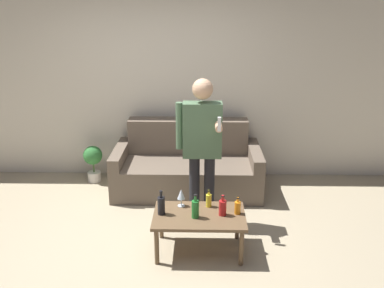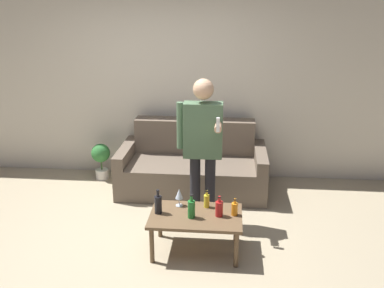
{
  "view_description": "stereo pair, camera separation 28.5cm",
  "coord_description": "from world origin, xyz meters",
  "views": [
    {
      "loc": [
        0.53,
        -3.57,
        2.36
      ],
      "look_at": [
        0.44,
        0.56,
        0.95
      ],
      "focal_mm": 40.0,
      "sensor_mm": 36.0,
      "label": 1
    },
    {
      "loc": [
        0.82,
        -3.56,
        2.36
      ],
      "look_at": [
        0.44,
        0.56,
        0.95
      ],
      "focal_mm": 40.0,
      "sensor_mm": 36.0,
      "label": 2
    }
  ],
  "objects": [
    {
      "name": "coffee_table",
      "position": [
        0.52,
        0.09,
        0.35
      ],
      "size": [
        0.88,
        0.57,
        0.4
      ],
      "color": "brown",
      "rests_on": "ground_plane"
    },
    {
      "name": "wine_glass_near",
      "position": [
        0.34,
        0.27,
        0.52
      ],
      "size": [
        0.08,
        0.08,
        0.18
      ],
      "color": "silver",
      "rests_on": "coffee_table"
    },
    {
      "name": "ground_plane",
      "position": [
        0.0,
        0.0,
        0.0
      ],
      "size": [
        16.0,
        16.0,
        0.0
      ],
      "primitive_type": "plane",
      "color": "tan"
    },
    {
      "name": "bottle_dark",
      "position": [
        0.89,
        0.12,
        0.46
      ],
      "size": [
        0.06,
        0.06,
        0.17
      ],
      "color": "orange",
      "rests_on": "coffee_table"
    },
    {
      "name": "couch",
      "position": [
        0.36,
        1.57,
        0.3
      ],
      "size": [
        1.85,
        0.93,
        0.86
      ],
      "color": "#6B5B4C",
      "rests_on": "ground_plane"
    },
    {
      "name": "bottle_yellow",
      "position": [
        0.16,
        0.1,
        0.49
      ],
      "size": [
        0.07,
        0.07,
        0.24
      ],
      "color": "black",
      "rests_on": "coffee_table"
    },
    {
      "name": "bottle_green",
      "position": [
        0.74,
        0.09,
        0.48
      ],
      "size": [
        0.07,
        0.07,
        0.21
      ],
      "color": "#B21E1E",
      "rests_on": "coffee_table"
    },
    {
      "name": "potted_plant",
      "position": [
        -0.91,
        1.76,
        0.31
      ],
      "size": [
        0.25,
        0.25,
        0.5
      ],
      "color": "silver",
      "rests_on": "ground_plane"
    },
    {
      "name": "wall_back",
      "position": [
        0.0,
        2.08,
        1.35
      ],
      "size": [
        8.0,
        0.06,
        2.7
      ],
      "color": "beige",
      "rests_on": "ground_plane"
    },
    {
      "name": "bottle_orange",
      "position": [
        0.49,
        0.03,
        0.49
      ],
      "size": [
        0.07,
        0.07,
        0.24
      ],
      "color": "#23752D",
      "rests_on": "coffee_table"
    },
    {
      "name": "bottle_red",
      "position": [
        0.62,
        0.26,
        0.47
      ],
      "size": [
        0.06,
        0.06,
        0.18
      ],
      "color": "yellow",
      "rests_on": "coffee_table"
    },
    {
      "name": "person_standing_front",
      "position": [
        0.54,
        0.67,
        0.95
      ],
      "size": [
        0.48,
        0.41,
        1.6
      ],
      "color": "#232328",
      "rests_on": "ground_plane"
    }
  ]
}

